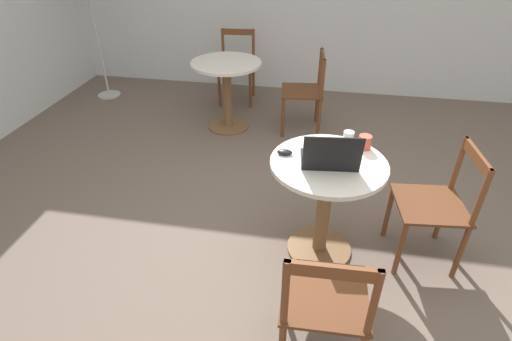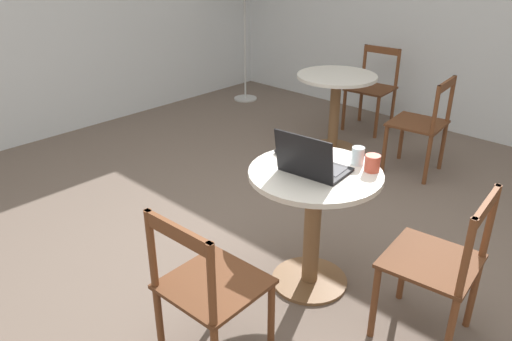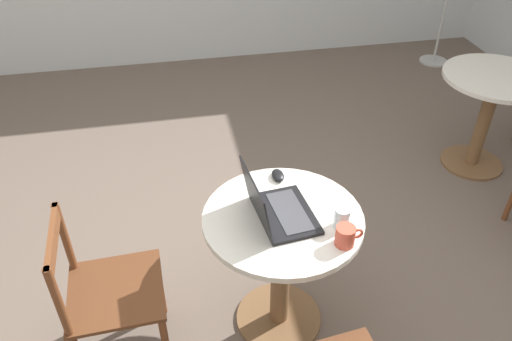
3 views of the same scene
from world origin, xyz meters
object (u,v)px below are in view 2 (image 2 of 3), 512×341
object	(u,v)px
cafe_table_near	(314,205)
chair_mid_right	(372,88)
chair_near_front	(439,265)
laptop	(312,164)
chair_near_left	(208,290)
mouse	(281,152)
chair_mid_front	(422,125)
drinking_glass	(358,156)
cafe_table_mid	(336,97)
mug	(373,163)

from	to	relation	value
cafe_table_near	chair_mid_right	bearing A→B (deg)	24.51
chair_near_front	laptop	distance (m)	0.82
chair_near_left	mouse	distance (m)	0.99
chair_mid_front	drinking_glass	bearing A→B (deg)	-166.96
chair_near_left	chair_near_front	distance (m)	1.15
chair_mid_right	mouse	world-z (taller)	chair_mid_right
cafe_table_mid	mug	world-z (taller)	mug
chair_near_left	mouse	world-z (taller)	chair_near_left
mug	mouse	bearing A→B (deg)	108.91
cafe_table_near	chair_mid_right	size ratio (longest dim) A/B	0.87
chair_mid_front	laptop	bearing A→B (deg)	-172.07
laptop	mouse	distance (m)	0.30
laptop	mug	world-z (taller)	laptop
drinking_glass	mug	bearing A→B (deg)	-100.76
chair_near_left	mouse	xyz separation A→B (m)	(0.88, 0.32, 0.32)
chair_near_left	chair_mid_right	bearing A→B (deg)	19.47
cafe_table_mid	drinking_glass	distance (m)	2.01
chair_mid_right	drinking_glass	distance (m)	2.71
chair_mid_front	chair_mid_right	bearing A→B (deg)	52.87
cafe_table_near	chair_mid_right	world-z (taller)	chair_mid_right
laptop	mouse	bearing A→B (deg)	74.96
chair_near_front	laptop	world-z (taller)	laptop
cafe_table_near	laptop	world-z (taller)	laptop
mug	drinking_glass	world-z (taller)	drinking_glass
chair_near_front	mouse	size ratio (longest dim) A/B	8.60
chair_mid_front	laptop	xyz separation A→B (m)	(-1.93, -0.27, 0.36)
chair_near_left	mug	bearing A→B (deg)	-10.31
cafe_table_mid	chair_mid_right	xyz separation A→B (m)	(0.78, 0.07, -0.09)
cafe_table_mid	mug	bearing A→B (deg)	-139.92
chair_near_front	mouse	bearing A→B (deg)	91.86
chair_near_front	mug	world-z (taller)	chair_near_front
cafe_table_mid	mouse	bearing A→B (deg)	-154.83
cafe_table_mid	laptop	size ratio (longest dim) A/B	2.00
cafe_table_near	drinking_glass	distance (m)	0.37
chair_near_left	mug	distance (m)	1.13
chair_near_left	chair_mid_right	distance (m)	3.64
chair_near_left	chair_near_front	bearing A→B (deg)	-37.36
mouse	mug	world-z (taller)	mug
chair_mid_right	cafe_table_near	bearing A→B (deg)	-155.49
cafe_table_mid	mug	distance (m)	2.09
chair_near_front	chair_mid_right	xyz separation A→B (m)	(2.51, 1.91, 0.00)
drinking_glass	chair_near_left	bearing A→B (deg)	175.51
cafe_table_near	drinking_glass	world-z (taller)	drinking_glass
cafe_table_near	cafe_table_mid	distance (m)	2.12
chair_mid_right	mug	world-z (taller)	chair_mid_right
cafe_table_near	laptop	distance (m)	0.27
cafe_table_mid	chair_near_left	xyz separation A→B (m)	(-2.65, -1.15, -0.09)
laptop	chair_mid_right	bearing A→B (deg)	24.24
chair_mid_front	mug	bearing A→B (deg)	-163.68
drinking_glass	cafe_table_near	bearing A→B (deg)	154.02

